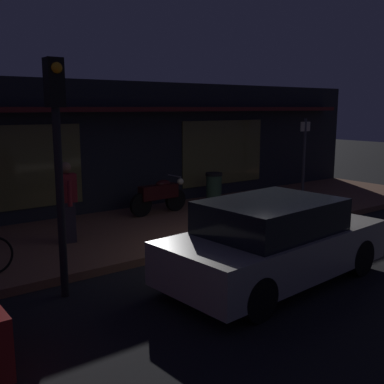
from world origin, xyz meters
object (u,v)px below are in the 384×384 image
at_px(motorcycle, 160,195).
at_px(person_photographer, 67,201).
at_px(parked_car_far, 274,241).
at_px(traffic_light_pole, 57,137).
at_px(sign_post, 304,151).
at_px(trash_bin, 214,189).

distance_m(motorcycle, person_photographer, 3.17).
xyz_separation_m(person_photographer, parked_car_far, (2.05, -3.80, -0.32)).
distance_m(motorcycle, traffic_light_pole, 5.51).
bearing_deg(sign_post, traffic_light_pole, -161.74).
bearing_deg(parked_car_far, traffic_light_pole, 153.49).
bearing_deg(person_photographer, traffic_light_pole, -113.61).
height_order(motorcycle, parked_car_far, parked_car_far).
relative_size(person_photographer, trash_bin, 1.80).
bearing_deg(trash_bin, motorcycle, 179.01).
distance_m(trash_bin, parked_car_far, 5.57).
xyz_separation_m(motorcycle, traffic_light_pole, (-3.95, -3.38, 1.83)).
bearing_deg(traffic_light_pole, trash_bin, 30.18).
relative_size(motorcycle, traffic_light_pole, 0.47).
height_order(trash_bin, parked_car_far, parked_car_far).
xyz_separation_m(motorcycle, trash_bin, (1.81, -0.03, -0.03)).
height_order(person_photographer, sign_post, sign_post).
height_order(sign_post, trash_bin, sign_post).
bearing_deg(traffic_light_pole, sign_post, 18.26).
relative_size(sign_post, trash_bin, 2.58).
distance_m(sign_post, parked_car_far, 7.77).
bearing_deg(traffic_light_pole, motorcycle, 40.58).
xyz_separation_m(person_photographer, sign_post, (8.27, 0.78, 0.48)).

